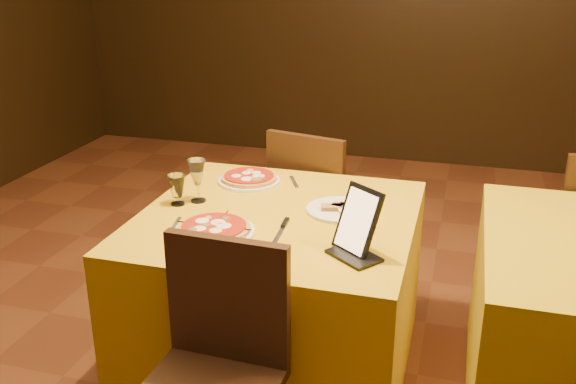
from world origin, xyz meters
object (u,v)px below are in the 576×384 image
(main_table, at_px, (278,295))
(pizza_near, at_px, (214,230))
(tablet, at_px, (358,220))
(water_glass, at_px, (177,190))
(wine_glass, at_px, (197,180))
(chair_main_far, at_px, (321,209))
(pizza_far, at_px, (249,179))

(main_table, distance_m, pizza_near, 0.49)
(main_table, relative_size, tablet, 4.51)
(water_glass, bearing_deg, main_table, 1.51)
(main_table, xyz_separation_m, pizza_near, (-0.18, -0.25, 0.39))
(pizza_near, relative_size, water_glass, 2.37)
(water_glass, bearing_deg, wine_glass, 39.15)
(wine_glass, bearing_deg, main_table, -7.04)
(water_glass, relative_size, tablet, 0.53)
(main_table, bearing_deg, wine_glass, 172.96)
(main_table, relative_size, pizza_near, 3.57)
(chair_main_far, height_order, wine_glass, wine_glass)
(chair_main_far, relative_size, pizza_near, 2.96)
(water_glass, distance_m, tablet, 0.84)
(pizza_near, height_order, pizza_far, same)
(main_table, bearing_deg, pizza_near, -125.67)
(main_table, height_order, water_glass, water_glass)
(main_table, xyz_separation_m, water_glass, (-0.44, -0.01, 0.44))
(pizza_far, bearing_deg, pizza_near, -84.04)
(chair_main_far, xyz_separation_m, water_glass, (-0.44, -0.81, 0.36))
(pizza_near, distance_m, pizza_far, 0.58)
(chair_main_far, distance_m, pizza_near, 1.11)
(pizza_near, bearing_deg, pizza_far, 95.96)
(pizza_far, bearing_deg, tablet, -43.62)
(chair_main_far, bearing_deg, wine_glass, 77.45)
(tablet, bearing_deg, pizza_near, -142.39)
(pizza_near, distance_m, water_glass, 0.35)
(chair_main_far, xyz_separation_m, pizza_near, (-0.18, -1.05, 0.31))
(pizza_near, xyz_separation_m, tablet, (0.55, -0.00, 0.10))
(pizza_far, relative_size, water_glass, 2.20)
(tablet, bearing_deg, wine_glass, -163.98)
(pizza_far, height_order, water_glass, water_glass)
(main_table, distance_m, wine_glass, 0.60)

